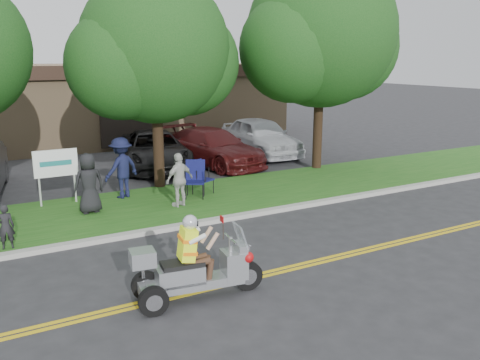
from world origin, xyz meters
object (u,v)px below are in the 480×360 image
lawn_chair_b (200,175)px  spectator_adult_right (179,180)px  parked_car_mid (154,150)px  lawn_chair_a (195,176)px  trike_scooter (193,270)px  parked_car_far_right (260,136)px  parked_car_right (213,147)px

lawn_chair_b → spectator_adult_right: (-1.11, -1.00, 0.18)m
lawn_chair_b → parked_car_mid: (0.20, 4.77, 0.03)m
spectator_adult_right → lawn_chair_a: bearing=-154.1°
trike_scooter → lawn_chair_a: 6.79m
lawn_chair_a → lawn_chair_b: bearing=72.4°
lawn_chair_b → parked_car_far_right: 7.39m
trike_scooter → spectator_adult_right: bearing=77.5°
parked_car_mid → lawn_chair_a: bearing=-82.6°
parked_car_right → lawn_chair_b: bearing=-134.1°
lawn_chair_a → parked_car_mid: (0.49, 5.04, -0.01)m
lawn_chair_b → spectator_adult_right: spectator_adult_right is taller
trike_scooter → parked_car_far_right: size_ratio=0.49×
trike_scooter → lawn_chair_b: size_ratio=2.33×
trike_scooter → lawn_chair_b: 7.16m
parked_car_mid → parked_car_right: 2.37m
trike_scooter → parked_car_far_right: 14.31m
lawn_chair_a → parked_car_right: size_ratio=0.22×
spectator_adult_right → parked_car_right: 6.26m
spectator_adult_right → parked_car_mid: bearing=-118.7°
trike_scooter → lawn_chair_a: (2.83, 6.17, 0.18)m
parked_car_far_right → lawn_chair_b: bearing=-134.6°
lawn_chair_a → parked_car_far_right: (5.65, 5.34, 0.11)m
lawn_chair_b → spectator_adult_right: size_ratio=0.68×
parked_car_right → parked_car_far_right: bearing=5.2°
trike_scooter → parked_car_right: trike_scooter is taller
spectator_adult_right → parked_car_mid: spectator_adult_right is taller
trike_scooter → parked_car_mid: bearing=81.3°
trike_scooter → lawn_chair_a: bearing=73.1°
spectator_adult_right → parked_car_mid: size_ratio=0.30×
lawn_chair_a → spectator_adult_right: size_ratio=0.73×
parked_car_right → trike_scooter: bearing=-131.0°
parked_car_mid → parked_car_far_right: size_ratio=1.05×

